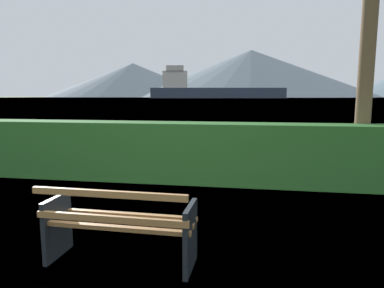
{
  "coord_description": "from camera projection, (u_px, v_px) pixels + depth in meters",
  "views": [
    {
      "loc": [
        1.32,
        -3.27,
        1.76
      ],
      "look_at": [
        0.0,
        4.4,
        0.66
      ],
      "focal_mm": 31.92,
      "sensor_mm": 36.0,
      "label": 1
    }
  ],
  "objects": [
    {
      "name": "distant_hills",
      "position": [
        278.0,
        75.0,
        537.45
      ],
      "size": [
        788.0,
        375.78,
        74.66
      ],
      "color": "gray",
      "rests_on": "ground_plane"
    },
    {
      "name": "hedge_row",
      "position": [
        185.0,
        152.0,
        7.03
      ],
      "size": [
        10.35,
        0.76,
        1.22
      ],
      "primitive_type": "cube",
      "color": "#2D6B28",
      "rests_on": "ground_plane"
    },
    {
      "name": "park_bench",
      "position": [
        119.0,
        226.0,
        3.54
      ],
      "size": [
        1.58,
        0.6,
        0.87
      ],
      "color": "#A0703F",
      "rests_on": "ground_plane"
    },
    {
      "name": "ground_plane",
      "position": [
        123.0,
        261.0,
        3.66
      ],
      "size": [
        1400.0,
        1400.0,
        0.0
      ],
      "primitive_type": "plane",
      "color": "#4C6B33"
    },
    {
      "name": "water_surface",
      "position": [
        249.0,
        98.0,
        303.37
      ],
      "size": [
        620.0,
        620.0,
        0.0
      ],
      "primitive_type": "plane",
      "color": "#6B8EA3",
      "rests_on": "ground_plane"
    },
    {
      "name": "cargo_ship_large",
      "position": [
        208.0,
        89.0,
        284.03
      ],
      "size": [
        112.15,
        36.08,
        26.22
      ],
      "color": "#2D384C",
      "rests_on": "water_surface"
    }
  ]
}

